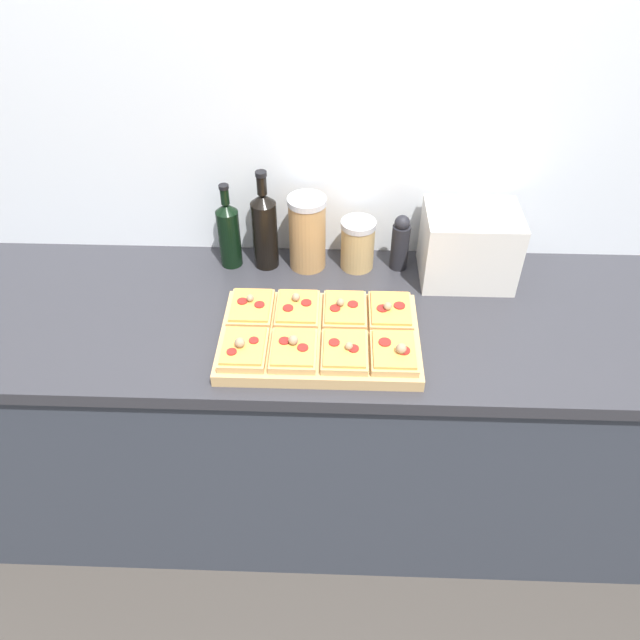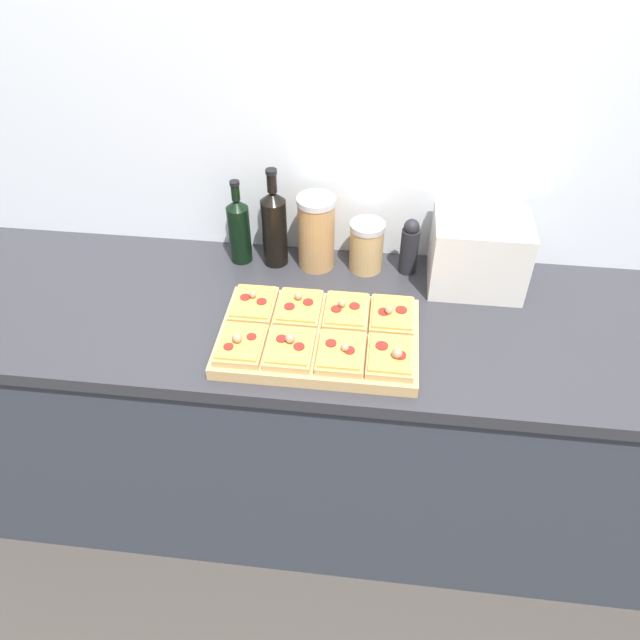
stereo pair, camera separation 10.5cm
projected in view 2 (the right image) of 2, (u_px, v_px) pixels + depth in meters
ground_plane at (332, 576)px, 2.11m from camera, size 12.00×12.00×0.00m
wall_back at (361, 142)px, 1.80m from camera, size 6.00×0.06×2.50m
kitchen_counter at (343, 418)px, 2.06m from camera, size 2.63×0.67×0.89m
cutting_board at (319, 338)px, 1.68m from camera, size 0.53×0.34×0.03m
pizza_slice_back_left at (254, 304)px, 1.73m from camera, size 0.12×0.15×0.05m
pizza_slice_back_midleft at (299, 308)px, 1.72m from camera, size 0.12×0.15×0.05m
pizza_slice_back_midright at (345, 311)px, 1.71m from camera, size 0.12×0.15×0.05m
pizza_slice_back_right at (392, 315)px, 1.70m from camera, size 0.12×0.15×0.05m
pizza_slice_front_left at (241, 344)px, 1.61m from camera, size 0.12×0.15×0.05m
pizza_slice_front_midleft at (290, 348)px, 1.60m from camera, size 0.12×0.15×0.05m
pizza_slice_front_midright at (340, 352)px, 1.59m from camera, size 0.12×0.15×0.05m
pizza_slice_front_right at (390, 356)px, 1.58m from camera, size 0.12×0.15×0.05m
olive_oil_bottle at (239, 229)px, 1.91m from camera, size 0.07×0.07×0.27m
wine_bottle at (274, 226)px, 1.88m from camera, size 0.08×0.08×0.32m
grain_jar_tall at (316, 232)px, 1.88m from camera, size 0.12×0.12×0.24m
grain_jar_short at (366, 246)px, 1.89m from camera, size 0.11×0.11×0.16m
pepper_mill at (409, 247)px, 1.88m from camera, size 0.06×0.06×0.18m
toaster_oven at (478, 253)px, 1.81m from camera, size 0.30×0.21×0.22m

